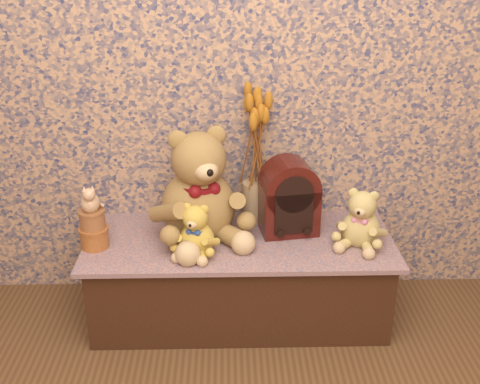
{
  "coord_description": "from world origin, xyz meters",
  "views": [
    {
      "loc": [
        -0.05,
        -0.92,
        1.56
      ],
      "look_at": [
        0.0,
        1.19,
        0.63
      ],
      "focal_mm": 42.98,
      "sensor_mm": 36.0,
      "label": 1
    }
  ],
  "objects_px": {
    "teddy_large": "(198,179)",
    "biscuit_tin_lower": "(94,237)",
    "teddy_small": "(362,215)",
    "cat_figurine": "(90,197)",
    "teddy_medium": "(196,226)",
    "ceramic_vase": "(255,201)",
    "cathedral_radio": "(289,196)"
  },
  "relations": [
    {
      "from": "teddy_medium",
      "to": "teddy_small",
      "type": "height_order",
      "value": "teddy_small"
    },
    {
      "from": "ceramic_vase",
      "to": "cathedral_radio",
      "type": "bearing_deg",
      "value": -37.74
    },
    {
      "from": "cat_figurine",
      "to": "teddy_large",
      "type": "bearing_deg",
      "value": 2.71
    },
    {
      "from": "teddy_small",
      "to": "biscuit_tin_lower",
      "type": "xyz_separation_m",
      "value": [
        -1.1,
        -0.0,
        -0.09
      ]
    },
    {
      "from": "cathedral_radio",
      "to": "cat_figurine",
      "type": "distance_m",
      "value": 0.83
    },
    {
      "from": "teddy_medium",
      "to": "cat_figurine",
      "type": "relative_size",
      "value": 1.9
    },
    {
      "from": "teddy_medium",
      "to": "cathedral_radio",
      "type": "relative_size",
      "value": 0.71
    },
    {
      "from": "cathedral_radio",
      "to": "ceramic_vase",
      "type": "relative_size",
      "value": 1.8
    },
    {
      "from": "cathedral_radio",
      "to": "ceramic_vase",
      "type": "bearing_deg",
      "value": 133.5
    },
    {
      "from": "teddy_large",
      "to": "ceramic_vase",
      "type": "xyz_separation_m",
      "value": [
        0.24,
        0.14,
        -0.17
      ]
    },
    {
      "from": "teddy_large",
      "to": "cathedral_radio",
      "type": "distance_m",
      "value": 0.4
    },
    {
      "from": "teddy_large",
      "to": "cat_figurine",
      "type": "height_order",
      "value": "teddy_large"
    },
    {
      "from": "teddy_medium",
      "to": "teddy_large",
      "type": "bearing_deg",
      "value": 105.38
    },
    {
      "from": "teddy_large",
      "to": "cat_figurine",
      "type": "xyz_separation_m",
      "value": [
        -0.43,
        -0.1,
        -0.03
      ]
    },
    {
      "from": "teddy_medium",
      "to": "teddy_small",
      "type": "bearing_deg",
      "value": 21.24
    },
    {
      "from": "biscuit_tin_lower",
      "to": "teddy_small",
      "type": "bearing_deg",
      "value": 0.13
    },
    {
      "from": "teddy_medium",
      "to": "cat_figurine",
      "type": "distance_m",
      "value": 0.44
    },
    {
      "from": "teddy_medium",
      "to": "ceramic_vase",
      "type": "bearing_deg",
      "value": 65.84
    },
    {
      "from": "ceramic_vase",
      "to": "cat_figurine",
      "type": "xyz_separation_m",
      "value": [
        -0.67,
        -0.23,
        0.13
      ]
    },
    {
      "from": "teddy_large",
      "to": "cat_figurine",
      "type": "relative_size",
      "value": 4.21
    },
    {
      "from": "teddy_small",
      "to": "teddy_medium",
      "type": "bearing_deg",
      "value": -150.76
    },
    {
      "from": "teddy_small",
      "to": "teddy_large",
      "type": "bearing_deg",
      "value": -163.69
    },
    {
      "from": "teddy_medium",
      "to": "teddy_small",
      "type": "xyz_separation_m",
      "value": [
        0.68,
        0.06,
        0.02
      ]
    },
    {
      "from": "ceramic_vase",
      "to": "biscuit_tin_lower",
      "type": "distance_m",
      "value": 0.71
    },
    {
      "from": "teddy_medium",
      "to": "biscuit_tin_lower",
      "type": "relative_size",
      "value": 2.0
    },
    {
      "from": "teddy_medium",
      "to": "ceramic_vase",
      "type": "relative_size",
      "value": 1.27
    },
    {
      "from": "teddy_small",
      "to": "ceramic_vase",
      "type": "xyz_separation_m",
      "value": [
        -0.43,
        0.23,
        -0.04
      ]
    },
    {
      "from": "teddy_large",
      "to": "teddy_small",
      "type": "xyz_separation_m",
      "value": [
        0.68,
        -0.1,
        -0.13
      ]
    },
    {
      "from": "teddy_small",
      "to": "cat_figurine",
      "type": "distance_m",
      "value": 1.11
    },
    {
      "from": "ceramic_vase",
      "to": "cat_figurine",
      "type": "distance_m",
      "value": 0.73
    },
    {
      "from": "teddy_large",
      "to": "biscuit_tin_lower",
      "type": "distance_m",
      "value": 0.49
    },
    {
      "from": "cathedral_radio",
      "to": "ceramic_vase",
      "type": "height_order",
      "value": "cathedral_radio"
    }
  ]
}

